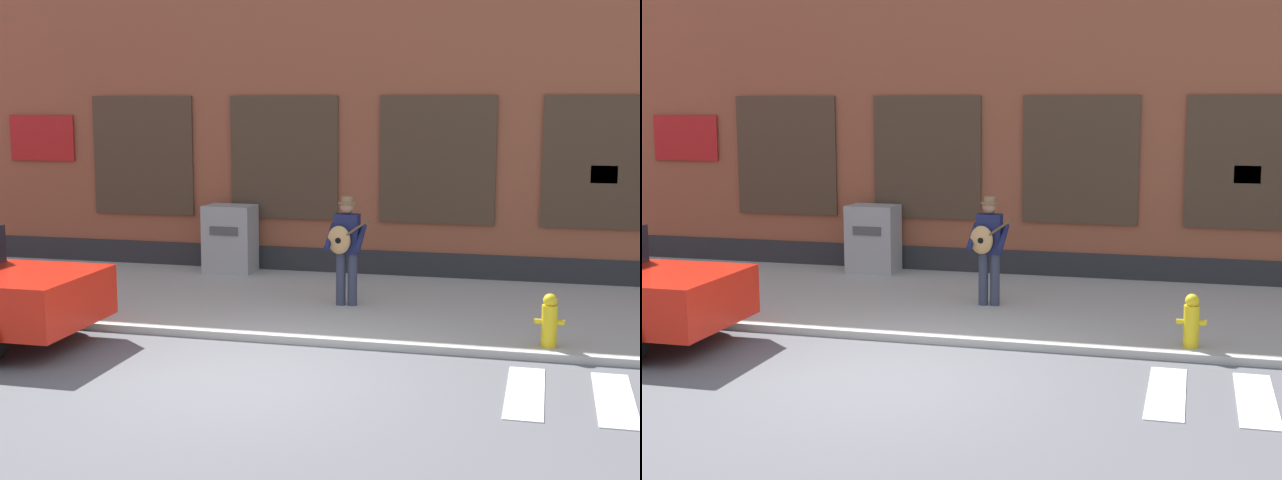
% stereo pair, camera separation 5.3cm
% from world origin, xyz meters
% --- Properties ---
extents(ground_plane, '(160.00, 160.00, 0.00)m').
position_xyz_m(ground_plane, '(0.00, 0.00, 0.00)').
color(ground_plane, '#56565B').
extents(sidewalk, '(28.00, 4.72, 0.11)m').
position_xyz_m(sidewalk, '(0.00, 4.05, 0.05)').
color(sidewalk, '#ADAAA3').
rests_on(sidewalk, ground).
extents(building_backdrop, '(28.00, 4.06, 8.43)m').
position_xyz_m(building_backdrop, '(-0.00, 8.40, 4.21)').
color(building_backdrop, brown).
rests_on(building_backdrop, ground).
extents(busker, '(0.70, 0.52, 1.70)m').
position_xyz_m(busker, '(0.36, 3.73, 1.07)').
color(busker, '#33384C').
rests_on(busker, sidewalk).
extents(utility_box, '(0.91, 0.68, 1.25)m').
position_xyz_m(utility_box, '(-2.35, 5.95, 0.73)').
color(utility_box, '#9E9E9E').
rests_on(utility_box, sidewalk).
extents(fire_hydrant, '(0.38, 0.20, 0.70)m').
position_xyz_m(fire_hydrant, '(3.43, 2.04, 0.45)').
color(fire_hydrant, gold).
rests_on(fire_hydrant, sidewalk).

